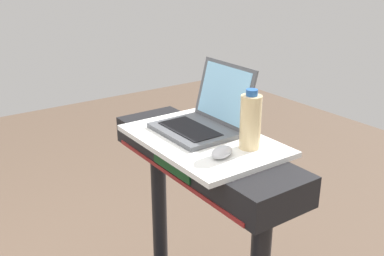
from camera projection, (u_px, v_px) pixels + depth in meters
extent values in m
cylinder|color=black|center=(160.00, 219.00, 2.14)|extent=(0.07, 0.07, 0.80)
cube|color=black|center=(203.00, 156.00, 1.72)|extent=(0.90, 0.28, 0.11)
cube|color=#0C3F19|center=(171.00, 165.00, 1.64)|extent=(0.24, 0.01, 0.06)
cube|color=maroon|center=(172.00, 176.00, 1.66)|extent=(0.81, 0.00, 0.02)
cube|color=white|center=(203.00, 140.00, 1.70)|extent=(0.61, 0.41, 0.02)
cube|color=#515459|center=(193.00, 130.00, 1.74)|extent=(0.31, 0.24, 0.02)
cube|color=black|center=(190.00, 129.00, 1.73)|extent=(0.25, 0.13, 0.00)
cube|color=#515459|center=(224.00, 93.00, 1.78)|extent=(0.31, 0.07, 0.23)
cube|color=#8CCCF2|center=(223.00, 93.00, 1.77)|extent=(0.27, 0.05, 0.20)
ellipsoid|color=#B2B2B7|center=(222.00, 152.00, 1.53)|extent=(0.09, 0.12, 0.03)
cylinder|color=beige|center=(250.00, 122.00, 1.57)|extent=(0.07, 0.07, 0.19)
cylinder|color=#2659A5|center=(252.00, 93.00, 1.53)|extent=(0.04, 0.04, 0.02)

